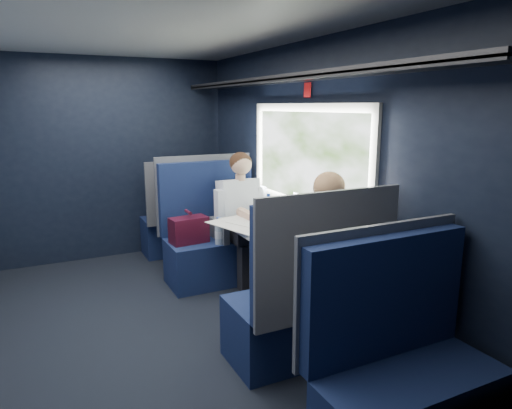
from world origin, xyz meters
name	(u,v)px	position (x,y,z in m)	size (l,w,h in m)	color
ground	(155,332)	(0.00, 0.00, -0.01)	(2.80, 4.20, 0.01)	black
room_shell	(148,145)	(0.02, 0.00, 1.48)	(3.00, 4.40, 2.40)	black
table	(270,235)	(1.03, 0.00, 0.66)	(0.62, 1.00, 0.74)	#54565E
seat_bay_near	(213,239)	(0.84, 0.87, 0.42)	(1.04, 0.62, 1.26)	#0D173C
seat_bay_far	(305,305)	(0.85, -0.87, 0.41)	(1.04, 0.62, 1.26)	#0D173C
seat_row_front	(186,220)	(0.85, 1.80, 0.41)	(1.04, 0.51, 1.16)	#0D173C
seat_row_back	(402,375)	(0.85, -1.80, 0.41)	(1.04, 0.51, 1.16)	#0D173C
man	(243,212)	(1.10, 0.70, 0.72)	(0.53, 0.56, 1.32)	black
woman	(323,250)	(1.10, -0.71, 0.73)	(0.53, 0.56, 1.32)	black
papers	(253,225)	(0.92, 0.12, 0.74)	(0.50, 0.73, 0.01)	white
laptop	(299,216)	(1.31, -0.02, 0.81)	(0.27, 0.35, 0.25)	silver
bottle_small	(268,206)	(1.20, 0.35, 0.84)	(0.06, 0.06, 0.22)	silver
cup	(278,209)	(1.33, 0.40, 0.79)	(0.07, 0.07, 0.09)	white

